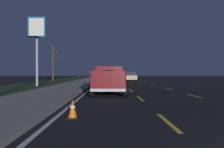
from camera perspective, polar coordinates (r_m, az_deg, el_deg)
ground at (r=29.96m, az=6.05°, el=-2.39°), size 144.00×144.00×0.00m
sidewalk_shoulder at (r=30.03m, az=-8.23°, el=-2.27°), size 108.00×4.00×0.12m
grass_verge at (r=31.10m, az=-17.40°, el=-2.30°), size 108.00×6.00×0.01m
lane_markings at (r=33.14m, az=0.09°, el=-2.12°), size 108.11×7.04×0.01m
pickup_truck at (r=15.07m, az=-0.81°, el=-1.37°), size 5.45×2.33×1.87m
sedan_tan at (r=37.63m, az=4.80°, el=-0.64°), size 4.41×2.04×1.54m
sedan_silver at (r=41.68m, az=-0.82°, el=-0.54°), size 4.41×2.04×1.54m
sedan_red at (r=23.59m, az=-1.20°, el=-1.22°), size 4.42×2.06×1.54m
gas_price_sign at (r=24.96m, az=-18.89°, el=9.83°), size 0.27×1.90×7.36m
bare_tree_far at (r=38.43m, az=-15.03°, el=2.86°), size 1.25×1.26×5.98m
traffic_cone_near at (r=7.13m, az=-10.19°, el=-8.94°), size 0.36×0.36×0.58m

